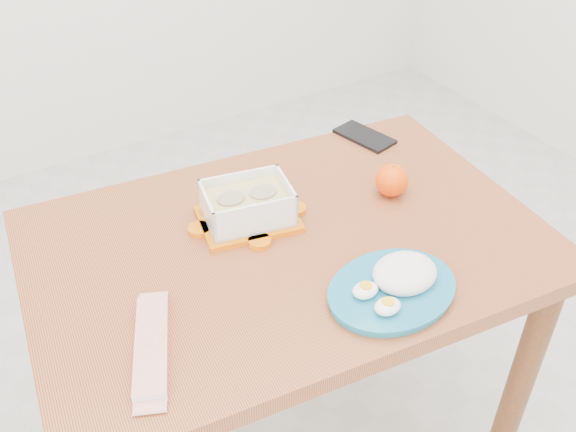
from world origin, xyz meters
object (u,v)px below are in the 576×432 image
dining_table (288,280)px  smartphone (365,136)px  rice_plate (396,282)px  food_container (248,205)px  orange_fruit (392,180)px

dining_table → smartphone: (0.38, 0.25, 0.12)m
rice_plate → smartphone: 0.57m
dining_table → rice_plate: bearing=-62.5°
smartphone → food_container: bearing=-173.0°
orange_fruit → rice_plate: orange_fruit is taller
rice_plate → smartphone: bearing=55.0°
orange_fruit → rice_plate: (-0.19, -0.26, -0.01)m
food_container → dining_table: bearing=-55.0°
food_container → smartphone: 0.45m
food_container → rice_plate: (0.14, -0.33, -0.02)m
rice_plate → smartphone: rice_plate is taller
dining_table → food_container: bearing=119.6°
food_container → rice_plate: 0.36m
smartphone → rice_plate: bearing=-133.9°
food_container → smartphone: food_container is taller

